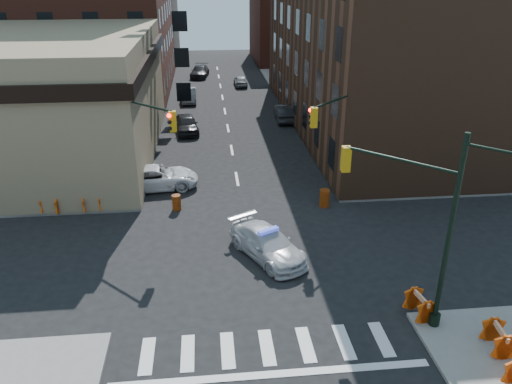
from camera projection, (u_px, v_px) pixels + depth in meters
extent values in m
plane|color=black|center=(250.00, 255.00, 25.15)|extent=(140.00, 140.00, 0.00)
cube|color=gray|center=(5.00, 105.00, 52.69)|extent=(34.00, 54.50, 0.15)
cube|color=gray|center=(424.00, 94.00, 57.02)|extent=(34.00, 54.50, 0.15)
cube|color=#857557|center=(0.00, 98.00, 36.70)|extent=(22.00, 22.00, 9.00)
cube|color=#4F301F|center=(373.00, 46.00, 43.94)|extent=(14.00, 34.00, 14.00)
cube|color=brown|center=(109.00, 6.00, 76.67)|extent=(20.00, 18.00, 16.00)
cube|color=#59271C|center=(306.00, 20.00, 76.67)|extent=(16.00, 16.00, 12.00)
cylinder|color=black|center=(449.00, 237.00, 18.38)|extent=(0.20, 0.20, 8.00)
cylinder|color=black|center=(434.00, 319.00, 19.91)|extent=(0.44, 0.44, 0.50)
cylinder|color=black|center=(400.00, 160.00, 18.65)|extent=(3.27, 3.27, 0.12)
cube|color=#BF8C0C|center=(346.00, 159.00, 20.15)|extent=(0.35, 0.35, 1.05)
sphere|color=#FF0C05|center=(349.00, 149.00, 20.16)|extent=(0.22, 0.22, 0.22)
sphere|color=black|center=(349.00, 157.00, 20.30)|extent=(0.22, 0.22, 0.22)
sphere|color=black|center=(348.00, 165.00, 20.43)|extent=(0.22, 0.22, 0.22)
cylinder|color=black|center=(503.00, 151.00, 16.22)|extent=(1.91, 1.91, 0.10)
cylinder|color=black|center=(122.00, 141.00, 28.54)|extent=(0.20, 0.20, 8.00)
cylinder|color=black|center=(129.00, 201.00, 30.07)|extent=(0.44, 0.44, 0.50)
cylinder|color=black|center=(143.00, 105.00, 26.22)|extent=(3.27, 3.27, 0.12)
cube|color=#BF8C0C|center=(173.00, 121.00, 25.13)|extent=(0.35, 0.35, 1.05)
sphere|color=#FF0C05|center=(169.00, 116.00, 24.83)|extent=(0.22, 0.22, 0.22)
sphere|color=black|center=(169.00, 122.00, 24.97)|extent=(0.22, 0.22, 0.22)
sphere|color=black|center=(170.00, 128.00, 25.10)|extent=(0.22, 0.22, 0.22)
cylinder|color=black|center=(353.00, 134.00, 29.82)|extent=(0.20, 0.20, 8.00)
cylinder|color=black|center=(349.00, 191.00, 31.35)|extent=(0.44, 0.44, 0.50)
cylinder|color=black|center=(337.00, 100.00, 27.20)|extent=(3.27, 3.27, 0.12)
cube|color=#BF8C0C|center=(314.00, 117.00, 25.81)|extent=(0.35, 0.35, 1.05)
sphere|color=#FF0C05|center=(311.00, 110.00, 25.79)|extent=(0.22, 0.22, 0.22)
sphere|color=black|center=(310.00, 116.00, 25.93)|extent=(0.22, 0.22, 0.22)
sphere|color=black|center=(310.00, 122.00, 26.06)|extent=(0.22, 0.22, 0.22)
cylinder|color=black|center=(302.00, 100.00, 48.87)|extent=(0.24, 0.24, 2.60)
sphere|color=#8D4E14|center=(303.00, 79.00, 48.03)|extent=(3.00, 3.00, 3.00)
cylinder|color=black|center=(289.00, 83.00, 56.13)|extent=(0.24, 0.24, 2.60)
sphere|color=#8D4E14|center=(289.00, 64.00, 55.29)|extent=(3.00, 3.00, 3.00)
imported|color=silver|center=(267.00, 244.00, 24.71)|extent=(4.08, 5.32, 1.44)
imported|color=white|center=(156.00, 177.00, 32.51)|extent=(5.66, 3.07, 1.51)
imported|color=black|center=(187.00, 124.00, 43.69)|extent=(2.37, 4.71, 1.54)
imported|color=gray|center=(189.00, 95.00, 53.78)|extent=(1.61, 4.43, 1.45)
imported|color=black|center=(200.00, 71.00, 66.22)|extent=(2.78, 5.41, 1.50)
imported|color=black|center=(285.00, 112.00, 47.12)|extent=(1.80, 4.78, 1.56)
imported|color=#93959B|center=(241.00, 81.00, 61.30)|extent=(1.61, 3.82, 1.29)
imported|color=black|center=(121.00, 192.00, 29.46)|extent=(0.79, 0.57, 1.99)
imported|color=black|center=(82.00, 195.00, 29.48)|extent=(0.86, 0.73, 1.57)
imported|color=#212731|center=(56.00, 186.00, 30.72)|extent=(0.95, 0.84, 1.55)
cylinder|color=#C75609|center=(325.00, 198.00, 30.07)|extent=(0.69, 0.69, 1.08)
cylinder|color=#CB4409|center=(176.00, 202.00, 29.68)|extent=(0.66, 0.66, 0.94)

